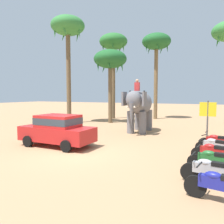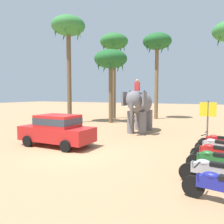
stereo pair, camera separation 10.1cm
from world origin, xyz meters
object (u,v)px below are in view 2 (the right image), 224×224
(car_sedan_foreground, at_px, (57,129))
(palm_tree_left_of_road, at_px, (68,30))
(palm_tree_behind_elephant, at_px, (111,61))
(signboard_yellow, at_px, (208,112))
(motorcycle_fourth_in_row, at_px, (213,153))
(motorcycle_second_in_row, at_px, (208,171))
(motorcycle_nearest_camera, at_px, (217,186))
(motorcycle_far_in_row, at_px, (215,146))
(palm_tree_far_back, at_px, (157,45))
(motorcycle_mid_row, at_px, (212,161))
(elephant_with_mahout, at_px, (139,105))
(palm_tree_near_hut, at_px, (114,45))
(motorcycle_end_of_row, at_px, (217,142))

(car_sedan_foreground, relative_size, palm_tree_left_of_road, 0.40)
(palm_tree_behind_elephant, height_order, signboard_yellow, palm_tree_behind_elephant)
(motorcycle_fourth_in_row, bearing_deg, motorcycle_second_in_row, -90.98)
(motorcycle_nearest_camera, bearing_deg, signboard_yellow, 94.54)
(motorcycle_fourth_in_row, height_order, motorcycle_far_in_row, same)
(motorcycle_nearest_camera, distance_m, motorcycle_fourth_in_row, 3.53)
(palm_tree_far_back, xyz_separation_m, signboard_yellow, (5.96, -9.66, -6.70))
(palm_tree_left_of_road, bearing_deg, motorcycle_mid_row, -35.00)
(palm_tree_left_of_road, relative_size, palm_tree_far_back, 1.06)
(palm_tree_left_of_road, bearing_deg, elephant_with_mahout, -14.55)
(palm_tree_behind_elephant, relative_size, palm_tree_left_of_road, 0.70)
(motorcycle_far_in_row, bearing_deg, motorcycle_second_in_row, -91.16)
(motorcycle_nearest_camera, relative_size, motorcycle_far_in_row, 1.03)
(elephant_with_mahout, relative_size, motorcycle_far_in_row, 2.24)
(palm_tree_left_of_road, bearing_deg, palm_tree_behind_elephant, 29.16)
(motorcycle_nearest_camera, bearing_deg, palm_tree_near_hut, 123.11)
(motorcycle_far_in_row, distance_m, palm_tree_left_of_road, 17.00)
(motorcycle_fourth_in_row, relative_size, signboard_yellow, 0.74)
(motorcycle_nearest_camera, relative_size, motorcycle_end_of_row, 1.00)
(car_sedan_foreground, xyz_separation_m, palm_tree_behind_elephant, (-1.86, 10.22, 5.14))
(car_sedan_foreground, bearing_deg, motorcycle_end_of_row, 18.48)
(motorcycle_nearest_camera, bearing_deg, palm_tree_behind_elephant, 126.00)
(motorcycle_fourth_in_row, xyz_separation_m, palm_tree_left_of_road, (-13.08, 7.98, 8.45))
(palm_tree_far_back, bearing_deg, motorcycle_fourth_in_row, -67.22)
(motorcycle_second_in_row, height_order, palm_tree_left_of_road, palm_tree_left_of_road)
(elephant_with_mahout, relative_size, palm_tree_far_back, 0.41)
(motorcycle_mid_row, distance_m, palm_tree_near_hut, 20.22)
(motorcycle_fourth_in_row, height_order, palm_tree_near_hut, palm_tree_near_hut)
(motorcycle_nearest_camera, height_order, motorcycle_end_of_row, same)
(motorcycle_nearest_camera, height_order, palm_tree_far_back, palm_tree_far_back)
(motorcycle_fourth_in_row, relative_size, palm_tree_near_hut, 0.18)
(palm_tree_behind_elephant, xyz_separation_m, palm_tree_far_back, (3.08, 5.48, 2.33))
(motorcycle_nearest_camera, xyz_separation_m, palm_tree_near_hut, (-11.25, 17.25, 8.02))
(car_sedan_foreground, xyz_separation_m, motorcycle_mid_row, (7.71, -0.91, -0.46))
(motorcycle_mid_row, bearing_deg, motorcycle_nearest_camera, -85.00)
(motorcycle_far_in_row, bearing_deg, palm_tree_near_hut, 131.45)
(car_sedan_foreground, xyz_separation_m, signboard_yellow, (7.18, 6.04, 0.76))
(elephant_with_mahout, xyz_separation_m, motorcycle_nearest_camera, (5.40, -9.45, -1.53))
(motorcycle_second_in_row, xyz_separation_m, palm_tree_left_of_road, (-13.03, 10.37, 8.45))
(palm_tree_near_hut, xyz_separation_m, signboard_yellow, (10.51, -7.97, -6.80))
(motorcycle_end_of_row, distance_m, palm_tree_behind_elephant, 13.52)
(elephant_with_mahout, relative_size, palm_tree_left_of_road, 0.38)
(motorcycle_end_of_row, bearing_deg, motorcycle_fourth_in_row, -92.73)
(elephant_with_mahout, relative_size, motorcycle_mid_row, 2.17)
(motorcycle_second_in_row, xyz_separation_m, motorcycle_mid_row, (0.06, 1.21, 0.00))
(elephant_with_mahout, bearing_deg, motorcycle_nearest_camera, -60.25)
(elephant_with_mahout, distance_m, motorcycle_far_in_row, 7.19)
(palm_tree_behind_elephant, distance_m, palm_tree_far_back, 6.71)
(palm_tree_far_back, bearing_deg, motorcycle_end_of_row, -63.29)
(palm_tree_behind_elephant, bearing_deg, car_sedan_foreground, -79.66)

